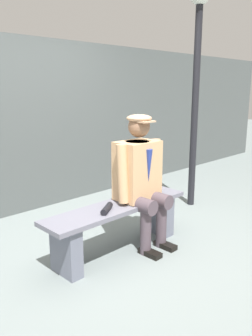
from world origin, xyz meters
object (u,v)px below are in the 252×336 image
at_px(bench, 118,220).
at_px(rolled_magazine, 107,209).
at_px(lamp_post, 197,54).
at_px(seated_man, 141,175).

xyz_separation_m(bench, rolled_magazine, (0.20, 0.06, 0.19)).
bearing_deg(lamp_post, seated_man, 14.22).
relative_size(seated_man, rolled_magazine, 5.98).
distance_m(seated_man, lamp_post, 1.94).
bearing_deg(rolled_magazine, lamp_post, -168.73).
distance_m(seated_man, rolled_magazine, 0.52).
height_order(bench, lamp_post, lamp_post).
distance_m(bench, rolled_magazine, 0.29).
relative_size(bench, lamp_post, 0.56).
height_order(bench, seated_man, seated_man).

